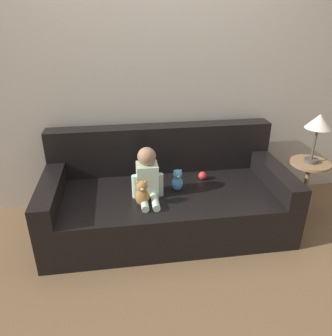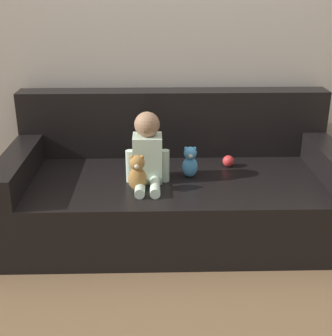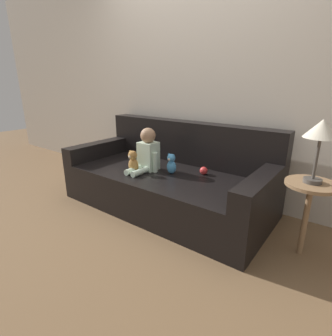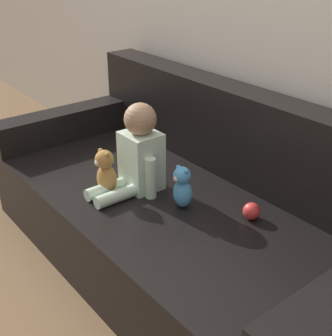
{
  "view_description": "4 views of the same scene",
  "coord_description": "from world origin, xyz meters",
  "px_view_note": "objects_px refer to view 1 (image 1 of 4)",
  "views": [
    {
      "loc": [
        -0.36,
        -2.45,
        1.78
      ],
      "look_at": [
        -0.01,
        -0.03,
        0.6
      ],
      "focal_mm": 35.0,
      "sensor_mm": 36.0,
      "label": 1
    },
    {
      "loc": [
        -0.13,
        -2.69,
        1.52
      ],
      "look_at": [
        -0.06,
        -0.02,
        0.44
      ],
      "focal_mm": 50.0,
      "sensor_mm": 36.0,
      "label": 2
    },
    {
      "loc": [
        1.5,
        -1.97,
        1.23
      ],
      "look_at": [
        0.06,
        -0.07,
        0.45
      ],
      "focal_mm": 28.0,
      "sensor_mm": 36.0,
      "label": 3
    },
    {
      "loc": [
        1.46,
        -1.2,
        1.48
      ],
      "look_at": [
        -0.01,
        -0.04,
        0.54
      ],
      "focal_mm": 50.0,
      "sensor_mm": 36.0,
      "label": 4
    }
  ],
  "objects_px": {
    "side_table": "(315,142)",
    "couch": "(166,196)",
    "teddy_bear_brown": "(142,193)",
    "plush_toy_side": "(177,180)",
    "person_baby": "(147,177)",
    "toy_ball": "(202,176)"
  },
  "relations": [
    {
      "from": "person_baby",
      "to": "plush_toy_side",
      "type": "bearing_deg",
      "value": 12.27
    },
    {
      "from": "side_table",
      "to": "couch",
      "type": "bearing_deg",
      "value": 176.07
    },
    {
      "from": "teddy_bear_brown",
      "to": "toy_ball",
      "type": "xyz_separation_m",
      "value": [
        0.58,
        0.37,
        -0.07
      ]
    },
    {
      "from": "person_baby",
      "to": "teddy_bear_brown",
      "type": "xyz_separation_m",
      "value": [
        -0.06,
        -0.14,
        -0.07
      ]
    },
    {
      "from": "teddy_bear_brown",
      "to": "toy_ball",
      "type": "relative_size",
      "value": 2.93
    },
    {
      "from": "person_baby",
      "to": "side_table",
      "type": "distance_m",
      "value": 1.47
    },
    {
      "from": "person_baby",
      "to": "teddy_bear_brown",
      "type": "height_order",
      "value": "person_baby"
    },
    {
      "from": "couch",
      "to": "teddy_bear_brown",
      "type": "bearing_deg",
      "value": -128.21
    },
    {
      "from": "plush_toy_side",
      "to": "side_table",
      "type": "distance_m",
      "value": 1.23
    },
    {
      "from": "toy_ball",
      "to": "side_table",
      "type": "relative_size",
      "value": 0.07
    },
    {
      "from": "couch",
      "to": "plush_toy_side",
      "type": "bearing_deg",
      "value": -46.11
    },
    {
      "from": "couch",
      "to": "plush_toy_side",
      "type": "distance_m",
      "value": 0.24
    },
    {
      "from": "plush_toy_side",
      "to": "person_baby",
      "type": "bearing_deg",
      "value": -167.73
    },
    {
      "from": "plush_toy_side",
      "to": "side_table",
      "type": "xyz_separation_m",
      "value": [
        1.2,
        0.0,
        0.28
      ]
    },
    {
      "from": "couch",
      "to": "side_table",
      "type": "height_order",
      "value": "side_table"
    },
    {
      "from": "teddy_bear_brown",
      "to": "plush_toy_side",
      "type": "distance_m",
      "value": 0.37
    },
    {
      "from": "couch",
      "to": "side_table",
      "type": "relative_size",
      "value": 2.06
    },
    {
      "from": "person_baby",
      "to": "side_table",
      "type": "xyz_separation_m",
      "value": [
        1.46,
        0.06,
        0.2
      ]
    },
    {
      "from": "teddy_bear_brown",
      "to": "couch",
      "type": "bearing_deg",
      "value": 51.79
    },
    {
      "from": "couch",
      "to": "teddy_bear_brown",
      "type": "relative_size",
      "value": 9.36
    },
    {
      "from": "couch",
      "to": "side_table",
      "type": "distance_m",
      "value": 1.38
    },
    {
      "from": "person_baby",
      "to": "plush_toy_side",
      "type": "distance_m",
      "value": 0.28
    }
  ]
}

